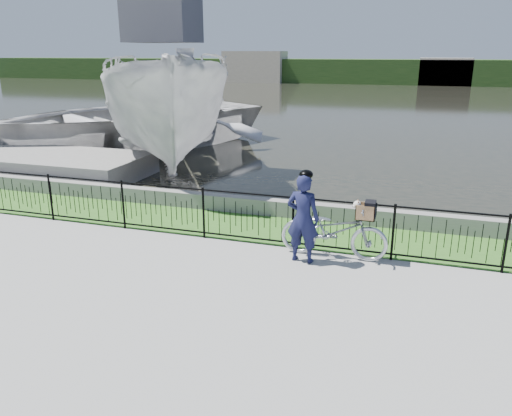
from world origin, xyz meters
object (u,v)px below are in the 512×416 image
(dock, at_px, (7,161))
(boat_near, at_px, (167,108))
(bicycle_rig, at_px, (334,230))
(boat_far, at_px, (129,119))
(cyclist, at_px, (303,217))

(dock, bearing_deg, boat_near, 21.62)
(bicycle_rig, relative_size, boat_far, 0.15)
(bicycle_rig, bearing_deg, boat_far, 137.59)
(bicycle_rig, distance_m, boat_far, 13.91)
(dock, bearing_deg, cyclist, -21.58)
(cyclist, distance_m, boat_near, 9.08)
(cyclist, height_order, boat_far, boat_far)
(boat_near, relative_size, boat_far, 0.76)
(dock, relative_size, cyclist, 5.48)
(bicycle_rig, height_order, cyclist, cyclist)
(cyclist, distance_m, boat_far, 13.76)
(dock, distance_m, boat_far, 5.59)
(bicycle_rig, xyz_separation_m, boat_far, (-10.26, 9.37, 0.65))
(dock, bearing_deg, bicycle_rig, -19.03)
(bicycle_rig, bearing_deg, boat_near, 137.84)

